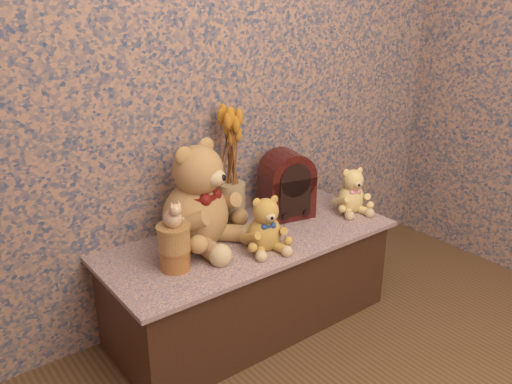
# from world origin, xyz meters

# --- Properties ---
(display_shelf) EXTENTS (1.36, 0.59, 0.46)m
(display_shelf) POSITION_xyz_m (0.00, 1.22, 0.23)
(display_shelf) COLOR navy
(display_shelf) RESTS_ON ground
(teddy_large) EXTENTS (0.55, 0.59, 0.50)m
(teddy_large) POSITION_xyz_m (-0.21, 1.33, 0.71)
(teddy_large) COLOR #A77140
(teddy_large) RESTS_ON display_shelf
(teddy_medium) EXTENTS (0.26, 0.29, 0.26)m
(teddy_medium) POSITION_xyz_m (-0.00, 1.10, 0.58)
(teddy_medium) COLOR gold
(teddy_medium) RESTS_ON display_shelf
(teddy_small) EXTENTS (0.26, 0.28, 0.25)m
(teddy_small) POSITION_xyz_m (0.60, 1.16, 0.58)
(teddy_small) COLOR #DEC369
(teddy_small) RESTS_ON display_shelf
(cathedral_radio) EXTENTS (0.27, 0.22, 0.33)m
(cathedral_radio) POSITION_xyz_m (0.30, 1.31, 0.62)
(cathedral_radio) COLOR #350C09
(cathedral_radio) RESTS_ON display_shelf
(ceramic_vase) EXTENTS (0.15, 0.15, 0.21)m
(ceramic_vase) POSITION_xyz_m (0.02, 1.38, 0.56)
(ceramic_vase) COLOR tan
(ceramic_vase) RESTS_ON display_shelf
(dried_stalks) EXTENTS (0.28, 0.28, 0.44)m
(dried_stalks) POSITION_xyz_m (0.02, 1.38, 0.88)
(dried_stalks) COLOR orange
(dried_stalks) RESTS_ON ceramic_vase
(biscuit_tin_lower) EXTENTS (0.13, 0.13, 0.09)m
(biscuit_tin_lower) POSITION_xyz_m (-0.40, 1.17, 0.50)
(biscuit_tin_lower) COLOR #B59235
(biscuit_tin_lower) RESTS_ON display_shelf
(biscuit_tin_upper) EXTENTS (0.13, 0.13, 0.10)m
(biscuit_tin_upper) POSITION_xyz_m (-0.40, 1.17, 0.59)
(biscuit_tin_upper) COLOR #DDBC61
(biscuit_tin_upper) RESTS_ON biscuit_tin_lower
(cat_figurine) EXTENTS (0.09, 0.10, 0.12)m
(cat_figurine) POSITION_xyz_m (-0.40, 1.17, 0.70)
(cat_figurine) COLOR silver
(cat_figurine) RESTS_ON biscuit_tin_upper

